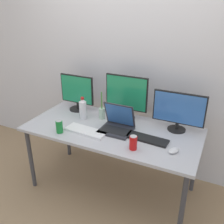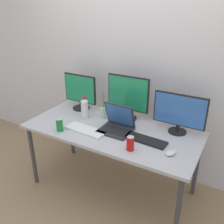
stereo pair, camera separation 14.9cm
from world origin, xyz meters
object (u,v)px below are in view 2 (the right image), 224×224
(keyboard_main, at_px, (86,130))
(soda_can_by_laptop, at_px, (130,143))
(monitor_left, at_px, (80,91))
(monitor_center, at_px, (128,96))
(bamboo_vase, at_px, (103,112))
(mouse_by_keyboard, at_px, (171,153))
(laptop_silver, at_px, (117,124))
(work_desk, at_px, (112,134))
(water_bottle, at_px, (85,108))
(monitor_right, at_px, (179,112))
(keyboard_aux, at_px, (143,139))
(soda_can_near_keyboard, at_px, (60,125))

(keyboard_main, xyz_separation_m, soda_can_by_laptop, (0.52, -0.09, 0.05))
(monitor_left, distance_m, monitor_center, 0.59)
(keyboard_main, relative_size, bamboo_vase, 1.38)
(soda_can_by_laptop, bearing_deg, keyboard_main, 170.56)
(mouse_by_keyboard, relative_size, soda_can_by_laptop, 0.86)
(laptop_silver, bearing_deg, bamboo_vase, 147.32)
(work_desk, distance_m, mouse_by_keyboard, 0.67)
(water_bottle, bearing_deg, keyboard_main, -53.68)
(work_desk, height_order, monitor_right, monitor_right)
(monitor_center, xyz_separation_m, bamboo_vase, (-0.23, -0.12, -0.19))
(keyboard_aux, bearing_deg, monitor_center, 137.86)
(soda_can_near_keyboard, bearing_deg, keyboard_aux, 16.59)
(monitor_left, bearing_deg, water_bottle, -44.62)
(keyboard_aux, bearing_deg, laptop_silver, 173.48)
(monitor_center, xyz_separation_m, soda_can_near_keyboard, (-0.45, -0.56, -0.19))
(mouse_by_keyboard, bearing_deg, soda_can_by_laptop, -140.15)
(monitor_left, bearing_deg, bamboo_vase, -14.38)
(monitor_left, xyz_separation_m, water_bottle, (0.18, -0.18, -0.10))
(laptop_silver, bearing_deg, mouse_by_keyboard, -14.53)
(keyboard_main, height_order, soda_can_near_keyboard, soda_can_near_keyboard)
(monitor_right, height_order, keyboard_aux, monitor_right)
(keyboard_aux, height_order, water_bottle, water_bottle)
(soda_can_near_keyboard, bearing_deg, work_desk, 34.13)
(work_desk, relative_size, water_bottle, 7.08)
(monitor_center, xyz_separation_m, keyboard_aux, (0.32, -0.33, -0.25))
(monitor_left, distance_m, soda_can_by_laptop, 1.03)
(water_bottle, bearing_deg, bamboo_vase, 25.99)
(laptop_silver, height_order, water_bottle, laptop_silver)
(keyboard_aux, height_order, soda_can_near_keyboard, soda_can_near_keyboard)
(keyboard_main, xyz_separation_m, bamboo_vase, (0.00, 0.33, 0.06))
(monitor_left, relative_size, keyboard_aux, 0.93)
(monitor_center, distance_m, keyboard_aux, 0.52)
(keyboard_aux, xyz_separation_m, mouse_by_keyboard, (0.29, -0.10, 0.01))
(keyboard_main, xyz_separation_m, keyboard_aux, (0.55, 0.11, 0.00))
(work_desk, bearing_deg, monitor_left, 155.50)
(monitor_left, xyz_separation_m, laptop_silver, (0.62, -0.26, -0.15))
(laptop_silver, distance_m, bamboo_vase, 0.30)
(work_desk, relative_size, monitor_left, 4.22)
(mouse_by_keyboard, bearing_deg, keyboard_main, -156.41)
(monitor_right, height_order, mouse_by_keyboard, monitor_right)
(work_desk, bearing_deg, soda_can_by_laptop, -38.40)
(monitor_center, height_order, water_bottle, monitor_center)
(keyboard_aux, bearing_deg, monitor_left, 164.97)
(monitor_right, relative_size, soda_can_near_keyboard, 3.91)
(monitor_center, height_order, soda_can_near_keyboard, monitor_center)
(work_desk, bearing_deg, soda_can_near_keyboard, -145.87)
(laptop_silver, height_order, keyboard_main, laptop_silver)
(laptop_silver, relative_size, soda_can_near_keyboard, 2.40)
(work_desk, height_order, mouse_by_keyboard, mouse_by_keyboard)
(laptop_silver, distance_m, mouse_by_keyboard, 0.61)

